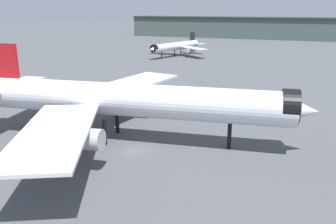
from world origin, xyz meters
The scene contains 5 objects.
ground centered at (0.00, 0.00, 0.00)m, with size 900.00×900.00×0.00m, color #4C4F54.
airliner_near_gate centered at (-4.45, 3.68, 7.54)m, with size 65.42×58.82×17.13m.
airliner_far_taxiway centered at (-43.41, 110.35, 4.89)m, with size 33.76×37.73×11.10m.
terminal_building centered at (-8.72, 232.38, 8.21)m, with size 243.27×44.64×26.07m.
baggage_tug_wing centered at (9.58, 41.52, 0.97)m, with size 3.09×3.57×1.85m.
Camera 1 is at (29.36, -46.41, 23.63)m, focal length 36.82 mm.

